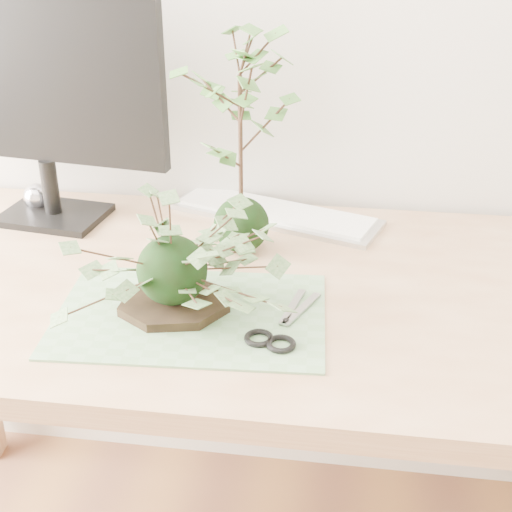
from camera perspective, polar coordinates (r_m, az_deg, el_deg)
name	(u,v)px	position (r m, az deg, el deg)	size (l,w,h in m)	color
desk	(249,326)	(1.26, -0.60, -5.64)	(1.60, 0.70, 0.74)	tan
cutting_mat	(191,314)	(1.13, -5.23, -4.67)	(0.42, 0.28, 0.00)	#689562
stone_dish	(174,305)	(1.14, -6.56, -3.90)	(0.18, 0.18, 0.01)	black
ivy_kokedama	(170,240)	(1.09, -6.88, 1.27)	(0.40, 0.40, 0.22)	black
maple_kokedama	(240,90)	(1.22, -1.30, 13.14)	(0.27, 0.27, 0.43)	black
keyboard	(275,213)	(1.46, 1.54, 3.45)	(0.45, 0.26, 0.02)	#B5B5B5
monitor	(39,92)	(1.44, -17.00, 12.44)	(0.51, 0.17, 0.45)	black
foil_ball	(38,197)	(1.55, -17.07, 4.54)	(0.06, 0.06, 0.06)	silver
scissors	(282,334)	(1.07, 2.06, -6.25)	(0.09, 0.19, 0.01)	gray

